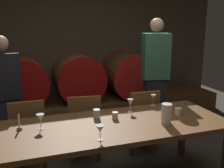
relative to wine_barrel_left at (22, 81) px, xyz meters
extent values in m
cube|color=#473A2D|center=(0.93, 0.55, 0.52)|extent=(6.00, 0.24, 2.62)
cube|color=brown|center=(0.93, 0.00, -0.60)|extent=(5.40, 0.90, 0.38)
cylinder|color=brown|center=(0.00, 0.00, 0.00)|extent=(0.82, 0.80, 0.82)
cylinder|color=maroon|center=(0.00, -0.41, 0.00)|extent=(0.83, 0.03, 0.83)
cylinder|color=maroon|center=(0.00, 0.41, 0.00)|extent=(0.83, 0.03, 0.83)
cylinder|color=#2D2D33|center=(0.00, 0.00, 0.00)|extent=(0.82, 0.04, 0.82)
cylinder|color=brown|center=(0.95, 0.00, 0.00)|extent=(0.82, 0.80, 0.82)
cylinder|color=maroon|center=(0.95, -0.41, 0.00)|extent=(0.83, 0.03, 0.83)
cylinder|color=maroon|center=(0.95, 0.41, 0.00)|extent=(0.83, 0.03, 0.83)
cylinder|color=#2D2D33|center=(0.95, 0.00, 0.00)|extent=(0.82, 0.04, 0.82)
cylinder|color=#513319|center=(1.89, 0.00, 0.00)|extent=(0.82, 0.80, 0.82)
cylinder|color=#B21C16|center=(1.89, -0.41, 0.00)|extent=(0.83, 0.03, 0.83)
cylinder|color=#B21C16|center=(1.89, 0.41, 0.00)|extent=(0.83, 0.03, 0.83)
cylinder|color=#2D2D33|center=(1.89, 0.00, 0.00)|extent=(0.82, 0.04, 0.82)
cube|color=brown|center=(0.77, -2.16, -0.07)|extent=(2.57, 0.93, 0.05)
cube|color=brown|center=(1.98, -1.76, -0.44)|extent=(0.07, 0.07, 0.69)
cube|color=brown|center=(0.03, -1.37, -0.35)|extent=(0.40, 0.40, 0.04)
cube|color=brown|center=(0.03, -1.55, -0.12)|extent=(0.40, 0.04, 0.42)
cube|color=brown|center=(0.20, -1.19, -0.58)|extent=(0.04, 0.04, 0.42)
cube|color=brown|center=(-0.14, -1.20, -0.58)|extent=(0.04, 0.04, 0.42)
cube|color=brown|center=(0.20, -1.53, -0.58)|extent=(0.04, 0.04, 0.42)
cube|color=brown|center=(-0.14, -1.54, -0.58)|extent=(0.04, 0.04, 0.42)
cube|color=brown|center=(0.72, -1.38, -0.35)|extent=(0.45, 0.45, 0.04)
cube|color=brown|center=(0.70, -1.55, -0.12)|extent=(0.40, 0.10, 0.42)
cube|color=brown|center=(0.92, -1.23, -0.58)|extent=(0.05, 0.05, 0.42)
cube|color=brown|center=(0.58, -1.18, -0.58)|extent=(0.05, 0.05, 0.42)
cube|color=brown|center=(0.87, -1.57, -0.58)|extent=(0.05, 0.05, 0.42)
cube|color=brown|center=(0.53, -1.52, -0.58)|extent=(0.05, 0.05, 0.42)
cube|color=brown|center=(1.51, -1.41, -0.35)|extent=(0.42, 0.42, 0.04)
cube|color=brown|center=(1.50, -1.59, -0.12)|extent=(0.40, 0.06, 0.42)
cube|color=brown|center=(1.69, -1.25, -0.58)|extent=(0.05, 0.05, 0.42)
cube|color=brown|center=(1.35, -1.24, -0.58)|extent=(0.05, 0.05, 0.42)
cube|color=brown|center=(1.67, -1.59, -0.58)|extent=(0.05, 0.05, 0.42)
cube|color=brown|center=(1.33, -1.58, -0.58)|extent=(0.05, 0.05, 0.42)
cube|color=black|center=(-0.21, -1.11, -0.38)|extent=(0.34, 0.27, 0.82)
cube|color=black|center=(-0.21, -1.11, 0.32)|extent=(0.43, 0.32, 0.57)
sphere|color=tan|center=(-0.21, -1.11, 0.72)|extent=(0.19, 0.19, 0.19)
cube|color=black|center=(1.87, -1.14, -0.32)|extent=(0.33, 0.25, 0.94)
cube|color=#336047|center=(1.87, -1.14, 0.48)|extent=(0.42, 0.31, 0.66)
sphere|color=#D8A884|center=(1.87, -1.14, 0.93)|extent=(0.19, 0.19, 0.19)
cylinder|color=olive|center=(-0.05, -2.01, -0.03)|extent=(0.05, 0.05, 0.02)
cylinder|color=#EDE5CC|center=(-0.05, -2.01, 0.04)|extent=(0.02, 0.02, 0.12)
cone|color=yellow|center=(-0.05, -2.01, 0.12)|extent=(0.01, 0.01, 0.02)
cylinder|color=white|center=(1.37, -2.33, 0.06)|extent=(0.11, 0.11, 0.21)
cylinder|color=white|center=(0.15, -2.06, -0.04)|extent=(0.06, 0.06, 0.00)
cylinder|color=white|center=(0.15, -2.06, 0.00)|extent=(0.01, 0.01, 0.08)
cone|color=white|center=(0.15, -2.06, 0.07)|extent=(0.08, 0.08, 0.07)
cylinder|color=white|center=(0.62, -2.49, -0.04)|extent=(0.06, 0.06, 0.00)
cylinder|color=white|center=(0.62, -2.49, -0.01)|extent=(0.01, 0.01, 0.07)
cone|color=white|center=(0.62, -2.49, 0.06)|extent=(0.08, 0.08, 0.07)
cylinder|color=silver|center=(1.16, -1.89, -0.04)|extent=(0.06, 0.06, 0.00)
cylinder|color=silver|center=(1.16, -1.89, 0.00)|extent=(0.01, 0.01, 0.07)
cone|color=silver|center=(1.16, -1.89, 0.07)|extent=(0.07, 0.07, 0.08)
cylinder|color=silver|center=(1.53, -1.76, -0.04)|extent=(0.06, 0.06, 0.00)
cylinder|color=silver|center=(1.53, -1.76, -0.01)|extent=(0.01, 0.01, 0.07)
cone|color=silver|center=(1.53, -1.76, 0.06)|extent=(0.07, 0.07, 0.07)
cylinder|color=silver|center=(0.74, -1.96, 0.00)|extent=(0.07, 0.07, 0.10)
cylinder|color=beige|center=(0.92, -2.04, -0.01)|extent=(0.07, 0.07, 0.08)
cylinder|color=beige|center=(1.64, -2.15, -0.01)|extent=(0.08, 0.08, 0.08)
camera|label=1|loc=(0.02, -4.56, 0.97)|focal=42.48mm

